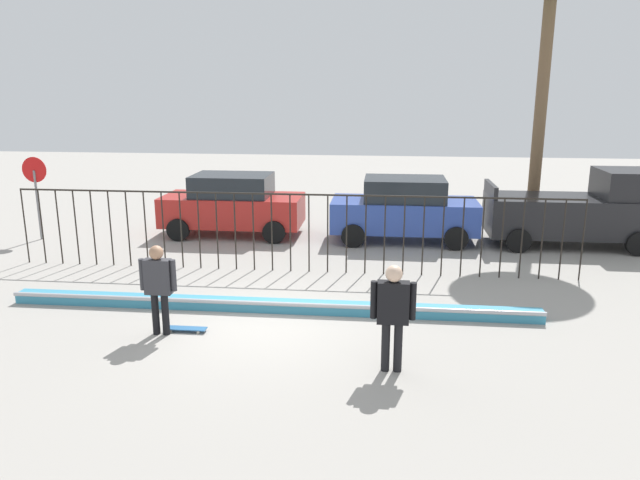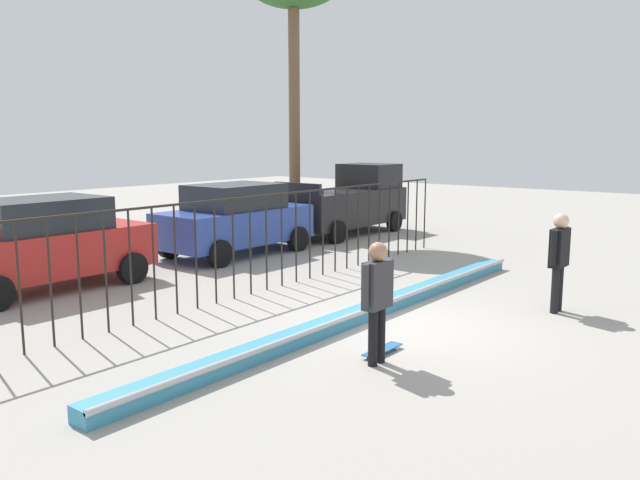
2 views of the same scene
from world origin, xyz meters
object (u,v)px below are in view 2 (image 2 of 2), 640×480
object	(u,v)px
skateboarder	(377,292)
skateboard	(382,350)
parked_car_blue	(235,219)
camera_operator	(559,253)
parked_car_red	(43,243)
pickup_truck	(348,202)

from	to	relation	value
skateboarder	skateboard	xyz separation A→B (m)	(0.41, 0.17, -0.97)
skateboarder	parked_car_blue	distance (m)	8.98
camera_operator	parked_car_blue	bearing A→B (deg)	-64.00
camera_operator	parked_car_blue	distance (m)	8.70
skateboard	parked_car_red	size ratio (longest dim) A/B	0.19
skateboarder	parked_car_blue	xyz separation A→B (m)	(4.69, 7.65, -0.06)
skateboard	skateboarder	bearing A→B (deg)	-169.75
parked_car_red	pickup_truck	size ratio (longest dim) A/B	0.91
skateboard	parked_car_red	bearing A→B (deg)	85.57
skateboard	pickup_truck	size ratio (longest dim) A/B	0.17
parked_car_blue	skateboard	bearing A→B (deg)	-121.81
parked_car_blue	pickup_truck	world-z (taller)	pickup_truck
pickup_truck	parked_car_blue	bearing A→B (deg)	179.88
camera_operator	parked_car_red	distance (m)	10.12
parked_car_red	skateboard	bearing A→B (deg)	-78.81
camera_operator	parked_car_red	size ratio (longest dim) A/B	0.42
parked_car_red	pickup_truck	distance (m)	10.28
parked_car_blue	skateboarder	bearing A→B (deg)	-123.54
parked_car_blue	camera_operator	bearing A→B (deg)	-94.76
skateboard	camera_operator	distance (m)	4.18
parked_car_red	skateboarder	bearing A→B (deg)	-81.91
camera_operator	parked_car_red	bearing A→B (deg)	-32.57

